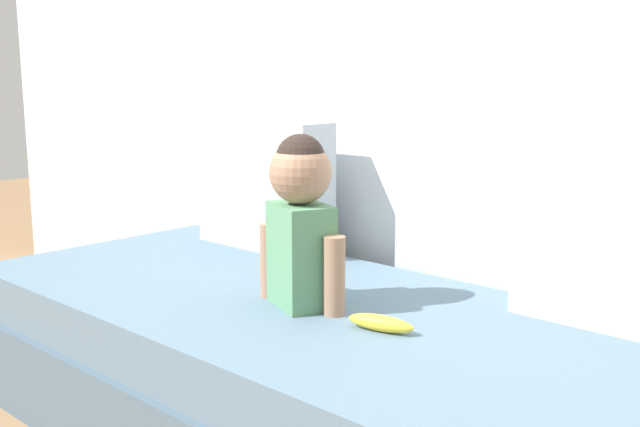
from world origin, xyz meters
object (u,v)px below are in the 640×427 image
at_px(couch, 331,386).
at_px(toddler, 301,216).
at_px(throw_pillow_left, 264,185).
at_px(banana, 381,323).

xyz_separation_m(couch, toddler, (-0.08, -0.03, 0.46)).
height_order(couch, throw_pillow_left, throw_pillow_left).
bearing_deg(throw_pillow_left, toddler, -35.25).
relative_size(toddler, banana, 2.69).
height_order(couch, toddler, toddler).
height_order(throw_pillow_left, banana, throw_pillow_left).
distance_m(throw_pillow_left, banana, 0.98).
distance_m(toddler, banana, 0.36).
xyz_separation_m(toddler, banana, (0.28, -0.02, -0.22)).
distance_m(couch, throw_pillow_left, 0.87).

